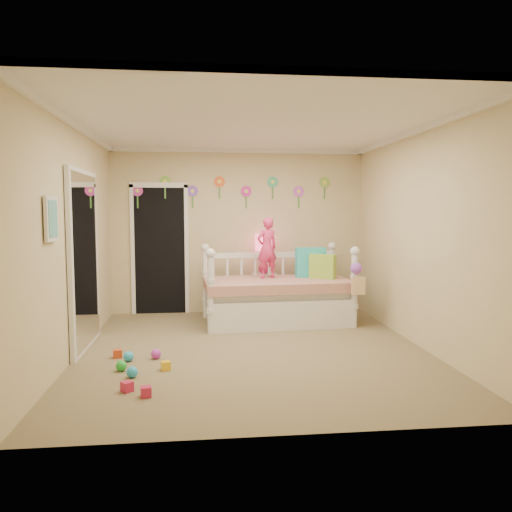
{
  "coord_description": "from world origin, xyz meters",
  "views": [
    {
      "loc": [
        -0.59,
        -5.64,
        1.62
      ],
      "look_at": [
        0.1,
        0.6,
        1.05
      ],
      "focal_mm": 34.62,
      "sensor_mm": 36.0,
      "label": 1
    }
  ],
  "objects": [
    {
      "name": "toy_scatter",
      "position": [
        -1.2,
        -0.74,
        0.06
      ],
      "size": [
        0.85,
        1.33,
        0.11
      ],
      "primitive_type": null,
      "rotation": [
        0.0,
        0.0,
        0.04
      ],
      "color": "#996666",
      "rests_on": "floor"
    },
    {
      "name": "crown_molding",
      "position": [
        0.0,
        0.0,
        2.57
      ],
      "size": [
        4.0,
        4.5,
        0.06
      ],
      "primitive_type": null,
      "color": "white",
      "rests_on": "ceiling"
    },
    {
      "name": "table_lamp",
      "position": [
        0.39,
        2.07,
        1.05
      ],
      "size": [
        0.28,
        0.28,
        0.63
      ],
      "color": "#CF1B57",
      "rests_on": "nightstand"
    },
    {
      "name": "ceiling",
      "position": [
        0.0,
        0.0,
        2.6
      ],
      "size": [
        4.0,
        4.5,
        0.01
      ],
      "primitive_type": "cube",
      "color": "white",
      "rests_on": "floor"
    },
    {
      "name": "flower_decals",
      "position": [
        -0.09,
        2.24,
        1.94
      ],
      "size": [
        3.4,
        0.02,
        0.5
      ],
      "primitive_type": null,
      "color": "#B2668C",
      "rests_on": "back_wall"
    },
    {
      "name": "closet_doorway",
      "position": [
        -1.25,
        2.23,
        1.03
      ],
      "size": [
        0.9,
        0.04,
        2.07
      ],
      "primitive_type": "cube",
      "color": "black",
      "rests_on": "back_wall"
    },
    {
      "name": "hanging_bag",
      "position": [
        1.49,
        0.79,
        0.7
      ],
      "size": [
        0.2,
        0.16,
        0.36
      ],
      "primitive_type": null,
      "color": "beige",
      "rests_on": "daybed"
    },
    {
      "name": "right_wall",
      "position": [
        2.0,
        0.0,
        1.3
      ],
      "size": [
        0.01,
        4.5,
        2.6
      ],
      "primitive_type": "cube",
      "color": "tan",
      "rests_on": "floor"
    },
    {
      "name": "pillow_turquoise",
      "position": [
        1.03,
        1.57,
        0.86
      ],
      "size": [
        0.44,
        0.16,
        0.44
      ],
      "primitive_type": "cube",
      "rotation": [
        0.0,
        0.0,
        0.01
      ],
      "color": "#23B2A5",
      "rests_on": "daybed"
    },
    {
      "name": "child",
      "position": [
        0.36,
        1.53,
        1.08
      ],
      "size": [
        0.38,
        0.32,
        0.89
      ],
      "primitive_type": "imported",
      "rotation": [
        0.0,
        0.0,
        3.52
      ],
      "color": "#F03674",
      "rests_on": "daybed"
    },
    {
      "name": "mirror_closet",
      "position": [
        -1.96,
        0.3,
        1.05
      ],
      "size": [
        0.07,
        1.3,
        2.1
      ],
      "primitive_type": "cube",
      "color": "white",
      "rests_on": "left_wall"
    },
    {
      "name": "wall_picture",
      "position": [
        -1.97,
        -0.9,
        1.55
      ],
      "size": [
        0.05,
        0.34,
        0.42
      ],
      "primitive_type": "cube",
      "color": "white",
      "rests_on": "left_wall"
    },
    {
      "name": "nightstand",
      "position": [
        0.39,
        2.07,
        0.32
      ],
      "size": [
        0.39,
        0.3,
        0.64
      ],
      "primitive_type": "cube",
      "rotation": [
        0.0,
        0.0,
        -0.03
      ],
      "color": "white",
      "rests_on": "floor"
    },
    {
      "name": "left_wall",
      "position": [
        -2.0,
        0.0,
        1.3
      ],
      "size": [
        0.01,
        4.5,
        2.6
      ],
      "primitive_type": "cube",
      "color": "tan",
      "rests_on": "floor"
    },
    {
      "name": "floor",
      "position": [
        0.0,
        0.0,
        0.0
      ],
      "size": [
        4.0,
        4.5,
        0.01
      ],
      "primitive_type": "cube",
      "color": "#7F684C",
      "rests_on": "ground"
    },
    {
      "name": "pillow_lime",
      "position": [
        1.17,
        1.38,
        0.82
      ],
      "size": [
        0.39,
        0.33,
        0.36
      ],
      "primitive_type": "cube",
      "rotation": [
        0.0,
        0.0,
        -0.6
      ],
      "color": "#95C43B",
      "rests_on": "daybed"
    },
    {
      "name": "back_wall",
      "position": [
        0.0,
        2.25,
        1.3
      ],
      "size": [
        4.0,
        0.01,
        2.6
      ],
      "primitive_type": "cube",
      "color": "tan",
      "rests_on": "floor"
    },
    {
      "name": "daybed",
      "position": [
        0.49,
        1.38,
        0.57
      ],
      "size": [
        2.18,
        1.26,
        1.15
      ],
      "primitive_type": null,
      "rotation": [
        0.0,
        0.0,
        0.06
      ],
      "color": "white",
      "rests_on": "floor"
    }
  ]
}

